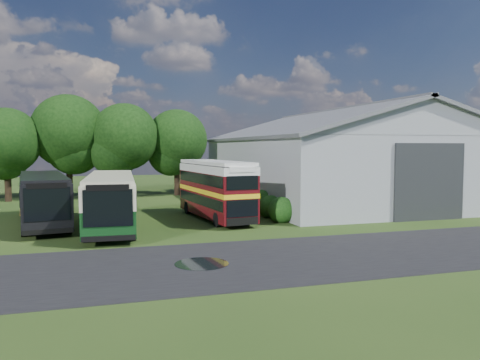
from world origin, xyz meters
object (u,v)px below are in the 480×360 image
object	(u,v)px
bus_maroon_double	(215,190)
storage_shed	(338,154)
bus_green_single	(111,200)
bus_dark_single	(43,198)

from	to	relation	value
bus_maroon_double	storage_shed	bearing A→B (deg)	23.47
bus_green_single	bus_dark_single	bearing A→B (deg)	149.21
storage_shed	bus_green_single	bearing A→B (deg)	-155.26
bus_green_single	bus_dark_single	world-z (taller)	bus_green_single
storage_shed	bus_green_single	size ratio (longest dim) A/B	2.16
bus_green_single	bus_dark_single	distance (m)	4.75
storage_shed	bus_dark_single	distance (m)	24.70
bus_maroon_double	bus_green_single	bearing A→B (deg)	-173.07
storage_shed	bus_maroon_double	xyz separation A→B (m)	(-13.09, -7.52, -2.25)
bus_maroon_double	bus_dark_single	distance (m)	10.67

